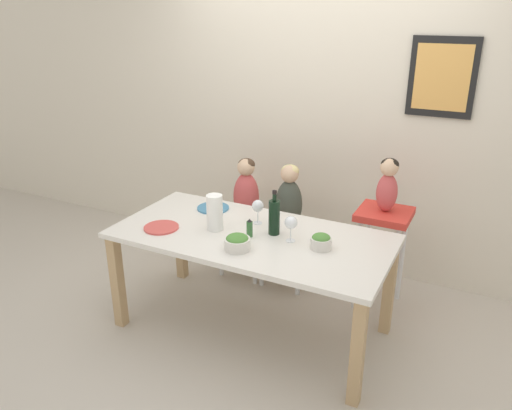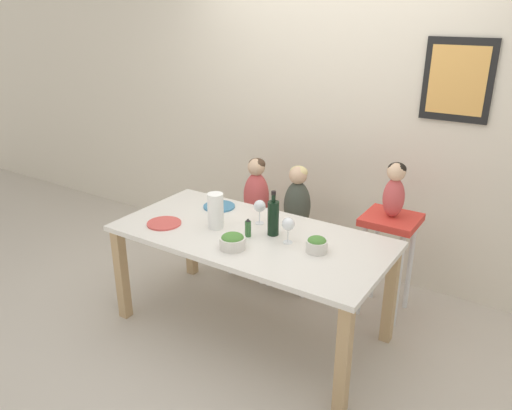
{
  "view_description": "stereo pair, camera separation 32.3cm",
  "coord_description": "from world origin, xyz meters",
  "px_view_note": "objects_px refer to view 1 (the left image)",
  "views": [
    {
      "loc": [
        1.35,
        -2.62,
        2.11
      ],
      "look_at": [
        0.0,
        0.07,
        0.91
      ],
      "focal_mm": 35.0,
      "sensor_mm": 36.0,
      "label": 1
    },
    {
      "loc": [
        1.63,
        -2.46,
        2.11
      ],
      "look_at": [
        0.0,
        0.07,
        0.91
      ],
      "focal_mm": 35.0,
      "sensor_mm": 36.0,
      "label": 2
    }
  ],
  "objects_px": {
    "paper_towel_roll": "(215,212)",
    "chair_far_center": "(288,236)",
    "person_baby_right": "(388,183)",
    "salad_bowl_large": "(237,242)",
    "person_child_left": "(246,190)",
    "wine_bottle": "(274,216)",
    "wine_glass_far": "(258,206)",
    "salad_bowl_small": "(321,241)",
    "dinner_plate_front_left": "(161,227)",
    "chair_far_left": "(246,227)",
    "wine_glass_near": "(291,223)",
    "chair_right_highchair": "(383,231)",
    "dinner_plate_back_left": "(213,208)",
    "person_child_center": "(289,198)"
  },
  "relations": [
    {
      "from": "person_child_left",
      "to": "salad_bowl_small",
      "type": "bearing_deg",
      "value": -38.34
    },
    {
      "from": "person_child_left",
      "to": "dinner_plate_back_left",
      "type": "bearing_deg",
      "value": -95.23
    },
    {
      "from": "person_child_left",
      "to": "dinner_plate_back_left",
      "type": "distance_m",
      "value": 0.45
    },
    {
      "from": "salad_bowl_large",
      "to": "dinner_plate_back_left",
      "type": "xyz_separation_m",
      "value": [
        -0.47,
        0.49,
        -0.04
      ]
    },
    {
      "from": "dinner_plate_front_left",
      "to": "wine_glass_near",
      "type": "bearing_deg",
      "value": 13.94
    },
    {
      "from": "chair_far_left",
      "to": "chair_right_highchair",
      "type": "xyz_separation_m",
      "value": [
        1.11,
        0.0,
        0.19
      ]
    },
    {
      "from": "dinner_plate_back_left",
      "to": "wine_bottle",
      "type": "bearing_deg",
      "value": -18.19
    },
    {
      "from": "person_child_left",
      "to": "salad_bowl_small",
      "type": "height_order",
      "value": "person_child_left"
    },
    {
      "from": "chair_far_left",
      "to": "paper_towel_roll",
      "type": "relative_size",
      "value": 1.99
    },
    {
      "from": "chair_far_center",
      "to": "paper_towel_roll",
      "type": "bearing_deg",
      "value": -106.07
    },
    {
      "from": "salad_bowl_small",
      "to": "chair_far_left",
      "type": "bearing_deg",
      "value": 141.69
    },
    {
      "from": "person_child_left",
      "to": "person_baby_right",
      "type": "relative_size",
      "value": 1.34
    },
    {
      "from": "chair_far_center",
      "to": "wine_glass_near",
      "type": "height_order",
      "value": "wine_glass_near"
    },
    {
      "from": "wine_bottle",
      "to": "salad_bowl_small",
      "type": "height_order",
      "value": "wine_bottle"
    },
    {
      "from": "chair_far_left",
      "to": "wine_bottle",
      "type": "relative_size",
      "value": 1.6
    },
    {
      "from": "person_child_left",
      "to": "paper_towel_roll",
      "type": "height_order",
      "value": "person_child_left"
    },
    {
      "from": "chair_far_left",
      "to": "salad_bowl_small",
      "type": "bearing_deg",
      "value": -38.31
    },
    {
      "from": "wine_glass_near",
      "to": "person_child_center",
      "type": "bearing_deg",
      "value": 113.85
    },
    {
      "from": "person_child_left",
      "to": "wine_bottle",
      "type": "xyz_separation_m",
      "value": [
        0.54,
        -0.63,
        0.12
      ]
    },
    {
      "from": "person_child_center",
      "to": "paper_towel_roll",
      "type": "distance_m",
      "value": 0.78
    },
    {
      "from": "salad_bowl_large",
      "to": "salad_bowl_small",
      "type": "bearing_deg",
      "value": 27.91
    },
    {
      "from": "chair_far_left",
      "to": "wine_bottle",
      "type": "distance_m",
      "value": 0.94
    },
    {
      "from": "wine_glass_far",
      "to": "salad_bowl_small",
      "type": "distance_m",
      "value": 0.55
    },
    {
      "from": "chair_right_highchair",
      "to": "person_baby_right",
      "type": "distance_m",
      "value": 0.37
    },
    {
      "from": "chair_far_center",
      "to": "person_child_left",
      "type": "bearing_deg",
      "value": 179.89
    },
    {
      "from": "chair_far_left",
      "to": "paper_towel_roll",
      "type": "bearing_deg",
      "value": -77.93
    },
    {
      "from": "wine_bottle",
      "to": "salad_bowl_large",
      "type": "xyz_separation_m",
      "value": [
        -0.11,
        -0.3,
        -0.07
      ]
    },
    {
      "from": "salad_bowl_small",
      "to": "dinner_plate_front_left",
      "type": "xyz_separation_m",
      "value": [
        -1.05,
        -0.2,
        -0.04
      ]
    },
    {
      "from": "chair_far_left",
      "to": "paper_towel_roll",
      "type": "height_order",
      "value": "paper_towel_roll"
    },
    {
      "from": "person_child_left",
      "to": "wine_bottle",
      "type": "bearing_deg",
      "value": -49.68
    },
    {
      "from": "paper_towel_roll",
      "to": "chair_far_center",
      "type": "bearing_deg",
      "value": 73.93
    },
    {
      "from": "salad_bowl_small",
      "to": "chair_far_center",
      "type": "bearing_deg",
      "value": 126.11
    },
    {
      "from": "person_child_left",
      "to": "paper_towel_roll",
      "type": "bearing_deg",
      "value": -77.94
    },
    {
      "from": "wine_glass_far",
      "to": "salad_bowl_small",
      "type": "height_order",
      "value": "wine_glass_far"
    },
    {
      "from": "chair_far_center",
      "to": "wine_glass_far",
      "type": "relative_size",
      "value": 2.84
    },
    {
      "from": "wine_glass_near",
      "to": "wine_glass_far",
      "type": "xyz_separation_m",
      "value": [
        -0.31,
        0.16,
        0.0
      ]
    },
    {
      "from": "chair_far_left",
      "to": "dinner_plate_back_left",
      "type": "distance_m",
      "value": 0.55
    },
    {
      "from": "person_baby_right",
      "to": "wine_glass_near",
      "type": "distance_m",
      "value": 0.82
    },
    {
      "from": "salad_bowl_large",
      "to": "dinner_plate_front_left",
      "type": "relative_size",
      "value": 0.69
    },
    {
      "from": "paper_towel_roll",
      "to": "salad_bowl_small",
      "type": "xyz_separation_m",
      "value": [
        0.72,
        0.05,
        -0.07
      ]
    },
    {
      "from": "paper_towel_roll",
      "to": "wine_glass_far",
      "type": "bearing_deg",
      "value": 45.85
    },
    {
      "from": "chair_far_center",
      "to": "dinner_plate_back_left",
      "type": "distance_m",
      "value": 0.69
    },
    {
      "from": "person_baby_right",
      "to": "salad_bowl_large",
      "type": "bearing_deg",
      "value": -125.89
    },
    {
      "from": "wine_glass_far",
      "to": "salad_bowl_large",
      "type": "relative_size",
      "value": 1.04
    },
    {
      "from": "salad_bowl_large",
      "to": "salad_bowl_small",
      "type": "distance_m",
      "value": 0.51
    },
    {
      "from": "person_baby_right",
      "to": "wine_glass_far",
      "type": "bearing_deg",
      "value": -144.41
    },
    {
      "from": "person_child_left",
      "to": "chair_right_highchair",
      "type": "bearing_deg",
      "value": -0.04
    },
    {
      "from": "person_baby_right",
      "to": "dinner_plate_back_left",
      "type": "distance_m",
      "value": 1.26
    },
    {
      "from": "wine_glass_near",
      "to": "dinner_plate_back_left",
      "type": "bearing_deg",
      "value": 161.4
    },
    {
      "from": "person_child_left",
      "to": "salad_bowl_large",
      "type": "relative_size",
      "value": 3.19
    }
  ]
}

